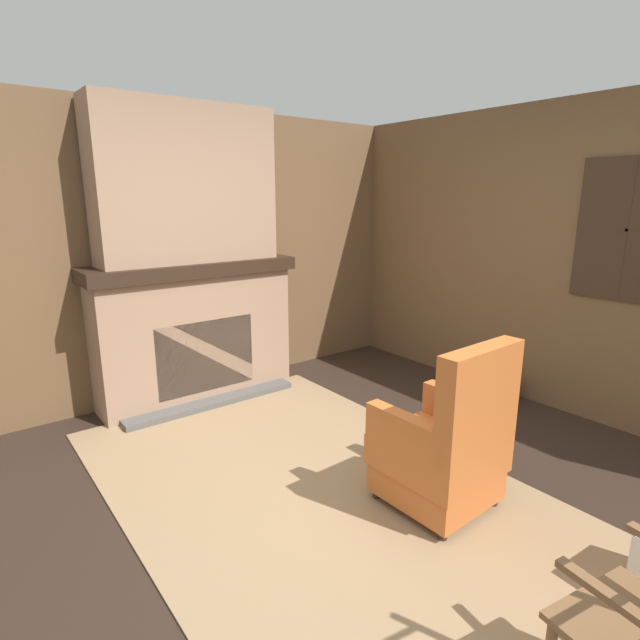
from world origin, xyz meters
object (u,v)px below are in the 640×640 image
object	(u,v)px
firewood_stack	(487,388)
oil_lamp_vase	(138,252)
armchair	(444,449)
storage_case	(233,249)

from	to	relation	value
firewood_stack	oil_lamp_vase	world-z (taller)	oil_lamp_vase
armchair	oil_lamp_vase	distance (m)	2.77
storage_case	firewood_stack	bearing A→B (deg)	43.04
oil_lamp_vase	storage_case	size ratio (longest dim) A/B	1.39
firewood_stack	storage_case	xyz separation A→B (m)	(-1.68, -1.57, 1.19)
oil_lamp_vase	storage_case	xyz separation A→B (m)	(0.00, 0.85, -0.03)
oil_lamp_vase	firewood_stack	bearing A→B (deg)	55.16
armchair	storage_case	xyz separation A→B (m)	(-2.46, 0.01, 0.93)
firewood_stack	storage_case	size ratio (longest dim) A/B	1.78
oil_lamp_vase	storage_case	distance (m)	0.85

